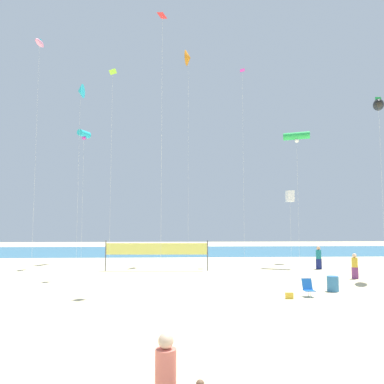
{
  "coord_description": "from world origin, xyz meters",
  "views": [
    {
      "loc": [
        -1.26,
        -17.36,
        3.71
      ],
      "look_at": [
        0.01,
        9.11,
        5.98
      ],
      "focal_mm": 34.85,
      "sensor_mm": 36.0,
      "label": 1
    }
  ],
  "objects_px": {
    "kite_cyan_tube": "(84,134)",
    "kite_lime_diamond": "(112,78)",
    "trash_barrel": "(333,284)",
    "volleyball_net": "(157,250)",
    "kite_pink_inflatable": "(40,44)",
    "kite_green_tube": "(297,136)",
    "kite_orange_delta": "(188,58)",
    "kite_white_box": "(290,196)",
    "kite_red_diamond": "(163,22)",
    "kite_cyan_delta": "(80,91)",
    "kite_magenta_diamond": "(242,79)",
    "mother_figure": "(166,378)",
    "kite_black_inflatable": "(378,105)",
    "beachgoer_teal_shirt": "(319,257)",
    "beach_handbag": "(289,296)",
    "folding_beach_chair": "(308,287)",
    "beachgoer_mustard_shirt": "(355,265)"
  },
  "relations": [
    {
      "from": "trash_barrel",
      "to": "kite_red_diamond",
      "type": "height_order",
      "value": "kite_red_diamond"
    },
    {
      "from": "mother_figure",
      "to": "kite_lime_diamond",
      "type": "xyz_separation_m",
      "value": [
        -4.51,
        20.17,
        13.7
      ]
    },
    {
      "from": "volleyball_net",
      "to": "kite_black_inflatable",
      "type": "relative_size",
      "value": 0.65
    },
    {
      "from": "kite_pink_inflatable",
      "to": "kite_green_tube",
      "type": "bearing_deg",
      "value": 6.0
    },
    {
      "from": "beachgoer_teal_shirt",
      "to": "kite_orange_delta",
      "type": "relative_size",
      "value": 0.09
    },
    {
      "from": "trash_barrel",
      "to": "beach_handbag",
      "type": "relative_size",
      "value": 2.27
    },
    {
      "from": "kite_cyan_tube",
      "to": "kite_cyan_delta",
      "type": "bearing_deg",
      "value": -83.77
    },
    {
      "from": "kite_black_inflatable",
      "to": "kite_cyan_tube",
      "type": "bearing_deg",
      "value": 152.75
    },
    {
      "from": "kite_white_box",
      "to": "kite_red_diamond",
      "type": "bearing_deg",
      "value": -131.31
    },
    {
      "from": "kite_white_box",
      "to": "beachgoer_teal_shirt",
      "type": "bearing_deg",
      "value": -81.49
    },
    {
      "from": "trash_barrel",
      "to": "volleyball_net",
      "type": "bearing_deg",
      "value": 136.94
    },
    {
      "from": "volleyball_net",
      "to": "kite_orange_delta",
      "type": "xyz_separation_m",
      "value": [
        2.71,
        5.24,
        18.26
      ]
    },
    {
      "from": "kite_cyan_delta",
      "to": "kite_black_inflatable",
      "type": "xyz_separation_m",
      "value": [
        22.93,
        -8.84,
        -3.8
      ]
    },
    {
      "from": "beachgoer_mustard_shirt",
      "to": "kite_magenta_diamond",
      "type": "xyz_separation_m",
      "value": [
        -5.8,
        9.34,
        16.63
      ]
    },
    {
      "from": "volleyball_net",
      "to": "kite_lime_diamond",
      "type": "distance_m",
      "value": 13.66
    },
    {
      "from": "beachgoer_teal_shirt",
      "to": "kite_black_inflatable",
      "type": "relative_size",
      "value": 0.15
    },
    {
      "from": "beachgoer_mustard_shirt",
      "to": "kite_black_inflatable",
      "type": "bearing_deg",
      "value": 13.6
    },
    {
      "from": "trash_barrel",
      "to": "kite_pink_inflatable",
      "type": "height_order",
      "value": "kite_pink_inflatable"
    },
    {
      "from": "kite_pink_inflatable",
      "to": "mother_figure",
      "type": "bearing_deg",
      "value": -64.51
    },
    {
      "from": "trash_barrel",
      "to": "kite_white_box",
      "type": "distance_m",
      "value": 16.16
    },
    {
      "from": "folding_beach_chair",
      "to": "kite_orange_delta",
      "type": "height_order",
      "value": "kite_orange_delta"
    },
    {
      "from": "kite_green_tube",
      "to": "kite_red_diamond",
      "type": "distance_m",
      "value": 16.64
    },
    {
      "from": "beachgoer_teal_shirt",
      "to": "kite_pink_inflatable",
      "type": "bearing_deg",
      "value": -42.23
    },
    {
      "from": "beach_handbag",
      "to": "kite_red_diamond",
      "type": "height_order",
      "value": "kite_red_diamond"
    },
    {
      "from": "volleyball_net",
      "to": "kite_pink_inflatable",
      "type": "relative_size",
      "value": 0.43
    },
    {
      "from": "kite_orange_delta",
      "to": "kite_white_box",
      "type": "bearing_deg",
      "value": 0.75
    },
    {
      "from": "kite_cyan_tube",
      "to": "kite_orange_delta",
      "type": "bearing_deg",
      "value": -9.08
    },
    {
      "from": "kite_cyan_tube",
      "to": "kite_lime_diamond",
      "type": "xyz_separation_m",
      "value": [
        4.32,
        -9.58,
        2.04
      ]
    },
    {
      "from": "kite_green_tube",
      "to": "kite_white_box",
      "type": "bearing_deg",
      "value": 87.89
    },
    {
      "from": "mother_figure",
      "to": "folding_beach_chair",
      "type": "distance_m",
      "value": 14.0
    },
    {
      "from": "kite_cyan_delta",
      "to": "kite_magenta_diamond",
      "type": "height_order",
      "value": "kite_magenta_diamond"
    },
    {
      "from": "kite_green_tube",
      "to": "kite_magenta_diamond",
      "type": "height_order",
      "value": "kite_magenta_diamond"
    },
    {
      "from": "kite_green_tube",
      "to": "kite_orange_delta",
      "type": "distance_m",
      "value": 13.01
    },
    {
      "from": "kite_cyan_tube",
      "to": "mother_figure",
      "type": "bearing_deg",
      "value": -73.47
    },
    {
      "from": "kite_lime_diamond",
      "to": "kite_red_diamond",
      "type": "bearing_deg",
      "value": -54.38
    },
    {
      "from": "volleyball_net",
      "to": "beach_handbag",
      "type": "distance_m",
      "value": 13.45
    },
    {
      "from": "folding_beach_chair",
      "to": "kite_cyan_delta",
      "type": "bearing_deg",
      "value": 92.02
    },
    {
      "from": "trash_barrel",
      "to": "kite_lime_diamond",
      "type": "distance_m",
      "value": 20.67
    },
    {
      "from": "trash_barrel",
      "to": "kite_red_diamond",
      "type": "distance_m",
      "value": 18.25
    },
    {
      "from": "folding_beach_chair",
      "to": "trash_barrel",
      "type": "distance_m",
      "value": 2.28
    },
    {
      "from": "kite_pink_inflatable",
      "to": "kite_orange_delta",
      "type": "height_order",
      "value": "kite_orange_delta"
    },
    {
      "from": "kite_cyan_delta",
      "to": "kite_white_box",
      "type": "bearing_deg",
      "value": 4.71
    },
    {
      "from": "trash_barrel",
      "to": "kite_cyan_delta",
      "type": "relative_size",
      "value": 0.05
    },
    {
      "from": "trash_barrel",
      "to": "kite_pink_inflatable",
      "type": "relative_size",
      "value": 0.04
    },
    {
      "from": "beach_handbag",
      "to": "folding_beach_chair",
      "type": "bearing_deg",
      "value": 25.29
    },
    {
      "from": "kite_pink_inflatable",
      "to": "trash_barrel",
      "type": "bearing_deg",
      "value": -26.25
    },
    {
      "from": "kite_black_inflatable",
      "to": "kite_red_diamond",
      "type": "xyz_separation_m",
      "value": [
        -15.03,
        -3.07,
        3.92
      ]
    },
    {
      "from": "volleyball_net",
      "to": "kite_lime_diamond",
      "type": "bearing_deg",
      "value": -140.6
    },
    {
      "from": "volleyball_net",
      "to": "kite_cyan_tube",
      "type": "bearing_deg",
      "value": 137.84
    },
    {
      "from": "beach_handbag",
      "to": "kite_cyan_delta",
      "type": "relative_size",
      "value": 0.02
    }
  ]
}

